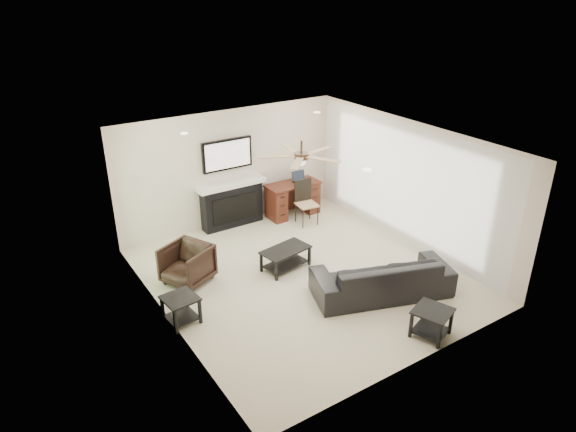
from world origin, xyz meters
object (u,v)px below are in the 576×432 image
Objects in this scene: fireplace_unit at (231,184)px; sofa at (382,276)px; coffee_table at (286,259)px; desk at (293,199)px; armchair at (187,264)px.

sofa is at bearing -77.02° from fireplace_unit.
coffee_table is 2.40m from desk.
sofa is 3.37m from armchair.
armchair is at bearing -137.10° from fireplace_unit.
sofa is 3.91m from fireplace_unit.
fireplace_unit reaches higher than coffee_table.
armchair is 0.63× the size of desk.
desk is at bearing 43.64° from coffee_table.
fireplace_unit reaches higher than desk.
armchair is 2.44m from fireplace_unit.
coffee_table is at bearing -41.79° from sofa.
sofa reaches higher than coffee_table.
desk is (0.53, 3.52, 0.04)m from sofa.
fireplace_unit reaches higher than sofa.
sofa is 3.02× the size of armchair.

